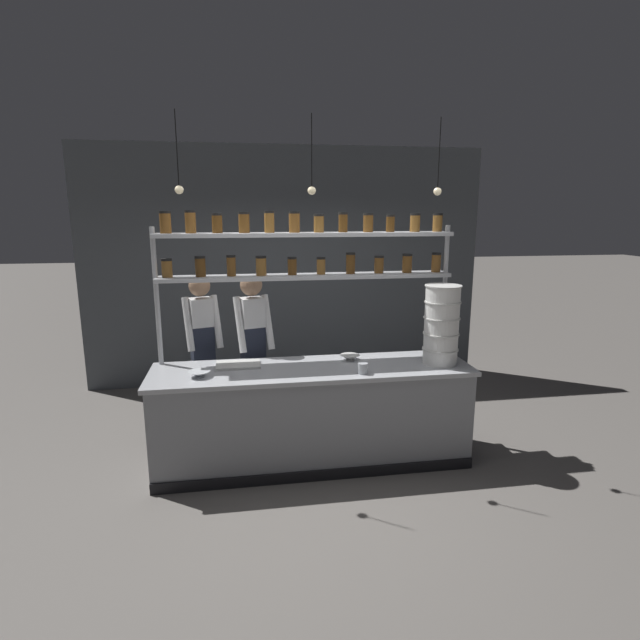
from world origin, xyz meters
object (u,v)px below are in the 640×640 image
at_px(prep_bowl_center_front, 350,358).
at_px(container_stack, 441,325).
at_px(prep_bowl_near_left, 199,374).
at_px(spice_shelf_unit, 305,258).
at_px(chef_left, 203,344).
at_px(serving_cup_front, 363,368).
at_px(chef_center, 253,345).
at_px(cutting_board, 238,365).

bearing_deg(prep_bowl_center_front, container_stack, -16.48).
bearing_deg(prep_bowl_near_left, container_stack, 1.03).
xyz_separation_m(spice_shelf_unit, prep_bowl_near_left, (-0.97, -0.44, -0.93)).
bearing_deg(container_stack, chef_left, 158.90).
distance_m(chef_left, serving_cup_front, 1.76).
height_order(chef_center, container_stack, chef_center).
relative_size(spice_shelf_unit, prep_bowl_near_left, 14.65).
bearing_deg(prep_bowl_center_front, cutting_board, -179.02).
distance_m(chef_left, container_stack, 2.39).
xyz_separation_m(prep_bowl_center_front, serving_cup_front, (0.02, -0.41, 0.02)).
height_order(prep_bowl_near_left, serving_cup_front, serving_cup_front).
relative_size(cutting_board, prep_bowl_center_front, 2.13).
relative_size(container_stack, prep_bowl_center_front, 3.91).
bearing_deg(cutting_board, container_stack, -6.75).
bearing_deg(cutting_board, prep_bowl_center_front, 0.98).
height_order(chef_center, prep_bowl_center_front, chef_center).
xyz_separation_m(prep_bowl_near_left, serving_cup_front, (1.40, -0.13, 0.02)).
bearing_deg(container_stack, chef_center, 158.41).
xyz_separation_m(container_stack, serving_cup_front, (-0.78, -0.17, -0.32)).
relative_size(spice_shelf_unit, chef_left, 1.65).
bearing_deg(prep_bowl_near_left, chef_center, 56.12).
xyz_separation_m(chef_left, container_stack, (2.21, -0.85, 0.32)).
xyz_separation_m(spice_shelf_unit, chef_left, (-1.01, 0.45, -0.91)).
bearing_deg(prep_bowl_center_front, prep_bowl_near_left, -168.66).
relative_size(chef_center, serving_cup_front, 17.89).
xyz_separation_m(chef_center, prep_bowl_center_front, (0.90, -0.44, -0.04)).
bearing_deg(chef_left, container_stack, -38.62).
relative_size(container_stack, prep_bowl_near_left, 3.88).
bearing_deg(cutting_board, prep_bowl_near_left, -141.80).
bearing_deg(serving_cup_front, chef_left, 144.38).
distance_m(spice_shelf_unit, prep_bowl_center_front, 1.03).
xyz_separation_m(chef_center, serving_cup_front, (0.92, -0.85, -0.02)).
bearing_deg(chef_left, chef_center, -36.96).
distance_m(cutting_board, serving_cup_front, 1.14).
xyz_separation_m(spice_shelf_unit, serving_cup_front, (0.43, -0.57, -0.91)).
height_order(spice_shelf_unit, chef_left, spice_shelf_unit).
height_order(chef_left, serving_cup_front, chef_left).
relative_size(chef_center, prep_bowl_center_front, 9.09).
relative_size(prep_bowl_center_front, serving_cup_front, 1.97).
height_order(container_stack, prep_bowl_center_front, container_stack).
bearing_deg(chef_left, prep_bowl_center_front, -41.13).
distance_m(chef_left, prep_bowl_center_front, 1.54).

